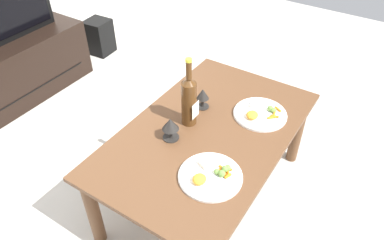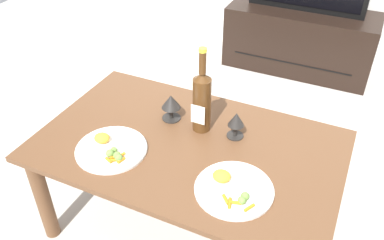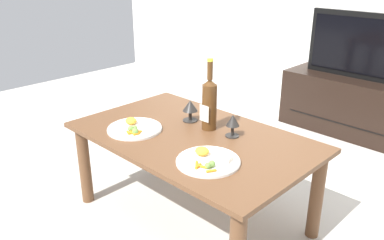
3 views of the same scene
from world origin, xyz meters
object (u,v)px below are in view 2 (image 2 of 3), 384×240
(goblet_right, at_px, (236,121))
(dinner_plate_right, at_px, (234,188))
(goblet_left, at_px, (171,103))
(dinner_plate_left, at_px, (112,148))
(wine_bottle, at_px, (202,99))
(dining_table, at_px, (188,158))
(tv_stand, at_px, (299,40))

(goblet_right, relative_size, dinner_plate_right, 0.41)
(goblet_left, xyz_separation_m, dinner_plate_left, (-0.12, -0.31, -0.07))
(wine_bottle, bearing_deg, dinner_plate_right, -48.36)
(dining_table, relative_size, goblet_left, 10.22)
(goblet_left, bearing_deg, tv_stand, 81.62)
(goblet_right, height_order, dinner_plate_left, goblet_right)
(dining_table, xyz_separation_m, wine_bottle, (0.01, 0.12, 0.24))
(goblet_left, relative_size, dinner_plate_left, 0.42)
(tv_stand, bearing_deg, wine_bottle, -93.12)
(goblet_right, bearing_deg, goblet_left, 180.00)
(wine_bottle, height_order, goblet_right, wine_bottle)
(goblet_right, bearing_deg, dining_table, -140.55)
(dining_table, distance_m, goblet_right, 0.27)
(dinner_plate_left, bearing_deg, dinner_plate_right, 0.06)
(tv_stand, bearing_deg, dinner_plate_right, -85.07)
(wine_bottle, bearing_deg, goblet_left, 176.15)
(dinner_plate_left, bearing_deg, goblet_left, 68.52)
(tv_stand, xyz_separation_m, wine_bottle, (-0.09, -1.70, 0.43))
(dining_table, bearing_deg, tv_stand, 86.88)
(wine_bottle, relative_size, dinner_plate_right, 1.33)
(tv_stand, relative_size, dinner_plate_right, 3.77)
(goblet_right, xyz_separation_m, dinner_plate_left, (-0.43, -0.31, -0.07))
(dining_table, distance_m, goblet_left, 0.26)
(tv_stand, bearing_deg, goblet_right, -87.84)
(dining_table, distance_m, wine_bottle, 0.27)
(tv_stand, bearing_deg, dinner_plate_left, -100.50)
(wine_bottle, bearing_deg, dining_table, -93.13)
(goblet_right, distance_m, dinner_plate_left, 0.54)
(wine_bottle, distance_m, dinner_plate_left, 0.43)
(tv_stand, distance_m, wine_bottle, 1.76)
(wine_bottle, bearing_deg, dinner_plate_left, -132.95)
(goblet_left, xyz_separation_m, goblet_right, (0.31, 0.00, -0.00))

